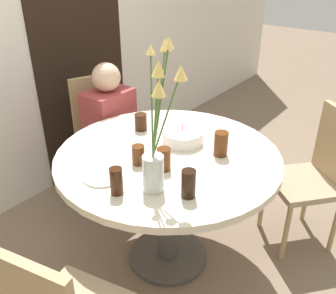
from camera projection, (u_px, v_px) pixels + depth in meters
ground_plane at (168, 257)px, 2.45m from camera, size 16.00×16.00×0.00m
wall_back at (15, 28)px, 2.52m from camera, size 8.00×0.05×2.60m
doorway_panel at (81, 54)px, 3.00m from camera, size 0.90×0.01×2.05m
dining_table at (168, 174)px, 2.14m from camera, size 1.25×1.25×0.78m
chair_near_front at (103, 129)px, 2.91m from camera, size 0.52×0.52×0.93m
chair_left_flank at (317, 171)px, 2.37m from camera, size 0.56×0.56×0.93m
birthday_cake at (183, 137)px, 2.18m from camera, size 0.24×0.24×0.12m
flower_vase at (157, 139)px, 1.64m from camera, size 0.21×0.21×0.72m
side_plate at (103, 176)px, 1.86m from camera, size 0.20×0.20×0.01m
drink_glass_0 at (116, 181)px, 1.71m from camera, size 0.06×0.06×0.13m
drink_glass_1 at (221, 144)px, 2.03m from camera, size 0.08×0.08×0.14m
drink_glass_2 at (141, 122)px, 2.32m from camera, size 0.08×0.08×0.10m
drink_glass_3 at (188, 184)px, 1.69m from camera, size 0.07×0.07×0.14m
drink_glass_4 at (164, 159)px, 1.90m from camera, size 0.07×0.07×0.12m
drink_glass_5 at (138, 155)px, 1.95m from camera, size 0.07×0.07×0.10m
person_woman at (111, 139)px, 2.80m from camera, size 0.34×0.24×1.09m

